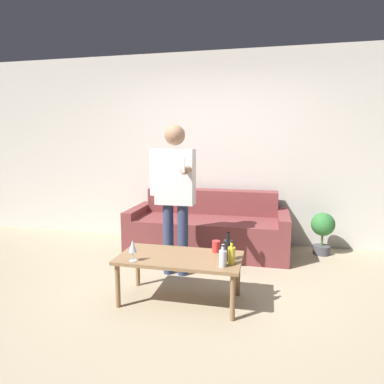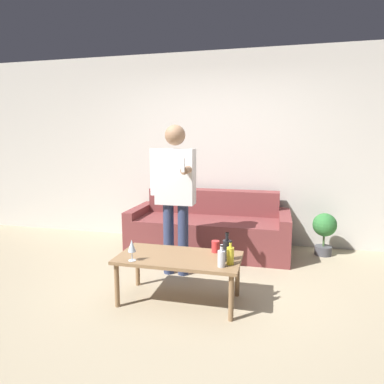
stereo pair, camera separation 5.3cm
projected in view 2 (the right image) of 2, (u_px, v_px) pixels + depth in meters
name	position (u px, v px, depth m)	size (l,w,h in m)	color
ground_plane	(180.00, 302.00, 3.17)	(16.00, 16.00, 0.00)	tan
wall_back	(218.00, 149.00, 4.91)	(8.00, 0.06, 2.70)	silver
couch	(209.00, 229.00, 4.59)	(2.09, 0.86, 0.79)	brown
coffee_table	(179.00, 261.00, 3.13)	(1.12, 0.57, 0.43)	#8E6B47
bottle_orange	(221.00, 258.00, 2.86)	(0.07, 0.07, 0.19)	silver
bottle_green	(230.00, 255.00, 2.91)	(0.06, 0.06, 0.21)	yellow
bottle_dark	(227.00, 250.00, 3.00)	(0.08, 0.08, 0.25)	black
wine_glass_near	(132.00, 246.00, 2.99)	(0.07, 0.07, 0.19)	silver
cup_on_table	(216.00, 247.00, 3.23)	(0.08, 0.08, 0.11)	red
person_standing_front	(175.00, 188.00, 3.69)	(0.49, 0.42, 1.64)	navy
potted_plant	(324.00, 229.00, 4.40)	(0.30, 0.30, 0.55)	#4C4C51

